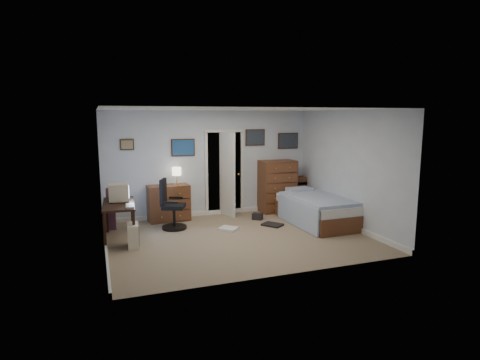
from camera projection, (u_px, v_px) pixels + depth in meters
name	position (u px, v px, depth m)	size (l,w,h in m)	color
floor	(238.00, 238.00, 7.91)	(5.00, 4.00, 0.02)	#88735D
computer_desk	(114.00, 212.00, 7.67)	(0.65, 1.29, 0.73)	black
crt_monitor	(119.00, 192.00, 7.79)	(0.40, 0.37, 0.35)	beige
keyboard	(130.00, 206.00, 7.41)	(0.15, 0.39, 0.02)	beige
pc_tower	(133.00, 236.00, 7.31)	(0.22, 0.42, 0.44)	beige
office_chair	(171.00, 210.00, 8.47)	(0.68, 0.68, 1.07)	black
media_stack	(111.00, 209.00, 8.42)	(0.18, 0.18, 0.88)	maroon
low_dresser	(169.00, 203.00, 9.14)	(0.93, 0.46, 0.82)	brown
table_lamp	(177.00, 172.00, 9.10)	(0.22, 0.22, 0.40)	gold
doorway	(221.00, 172.00, 9.98)	(0.96, 1.12, 2.05)	black
tall_dresser	(277.00, 186.00, 9.99)	(0.87, 0.51, 1.29)	brown
headboard_bookcase	(295.00, 192.00, 10.32)	(0.92, 0.28, 0.82)	brown
bed	(316.00, 209.00, 8.92)	(1.14, 2.08, 0.67)	brown
wall_posters	(233.00, 142.00, 9.66)	(4.38, 0.04, 0.60)	#331E11
floor_clutter	(253.00, 223.00, 8.84)	(1.50, 1.00, 0.15)	black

